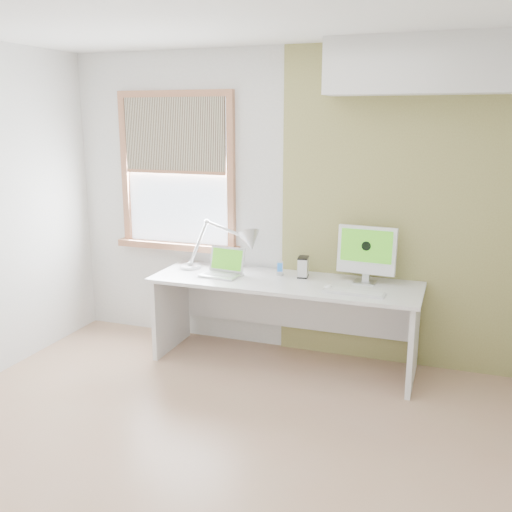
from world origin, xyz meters
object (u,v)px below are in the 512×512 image
at_px(laptop, 224,268).
at_px(external_drive, 303,267).
at_px(desk_lamp, 239,244).
at_px(imac, 367,251).
at_px(desk, 286,301).

distance_m(laptop, external_drive, 0.67).
xyz_separation_m(desk_lamp, external_drive, (0.59, -0.04, -0.15)).
bearing_deg(external_drive, imac, 1.06).
bearing_deg(desk, desk_lamp, 164.08).
bearing_deg(external_drive, desk_lamp, 176.25).
distance_m(laptop, imac, 1.20).
xyz_separation_m(desk_lamp, laptop, (-0.06, -0.20, -0.17)).
height_order(desk, desk_lamp, desk_lamp).
xyz_separation_m(desk, imac, (0.63, 0.11, 0.45)).
bearing_deg(desk, external_drive, 40.36).
bearing_deg(imac, desk_lamp, 178.49).
bearing_deg(desk_lamp, laptop, -106.34).
relative_size(desk, laptop, 6.35).
bearing_deg(laptop, imac, 8.43).
height_order(desk, imac, imac).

